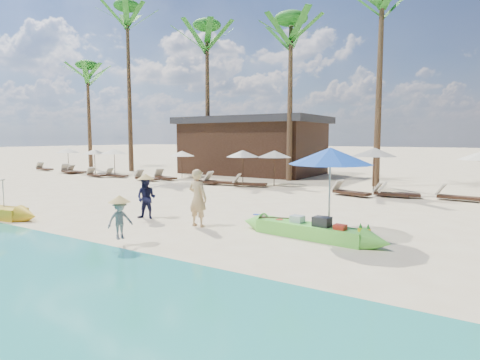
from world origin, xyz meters
The scene contains 34 objects.
ground centered at (0.00, 0.00, 0.00)m, with size 240.00×240.00×0.00m, color beige.
wet_sand_strip centered at (0.00, -5.00, 0.00)m, with size 240.00×4.50×0.01m, color tan.
green_canoe centered at (3.50, 0.99, 0.21)m, with size 4.98×0.98×0.63m.
tourist centered at (0.04, 0.51, 0.89)m, with size 0.65×0.43×1.78m, color tan.
vendor_green centered at (-2.17, 0.52, 0.71)m, with size 0.69×0.54×1.41m, color #131636.
vendor_yellow centered at (-0.22, -2.32, 0.68)m, with size 0.65×0.37×1.00m, color gray.
blue_umbrella centered at (3.90, 1.46, 2.23)m, with size 2.30×2.30×2.47m.
resort_parasol_0 centered at (-21.52, 10.97, 1.72)m, with size 1.85×1.85×1.91m.
lounger_0_left centered at (-24.10, 10.44, 0.21)m, with size 1.86×0.67×0.62m.
lounger_0_right centered at (-19.92, 9.81, 0.22)m, with size 1.98×1.13×0.64m.
resort_parasol_1 centered at (-18.07, 10.85, 1.69)m, with size 1.82×1.82×1.87m.
lounger_1_left centered at (-19.49, 10.20, 0.19)m, with size 1.71×0.57×0.58m.
lounger_1_right centered at (-15.88, 9.17, 0.19)m, with size 1.74×0.70×0.57m.
resort_parasol_2 centered at (-15.78, 10.79, 1.76)m, with size 1.89×1.89×1.95m.
lounger_2_left centered at (-14.40, 9.68, 0.19)m, with size 1.72×0.68×0.57m.
resort_parasol_3 centered at (-10.43, 12.05, 1.66)m, with size 1.79×1.79×1.84m.
lounger_3_left centered at (-11.02, 9.22, 0.21)m, with size 1.86×0.63×0.63m.
lounger_3_right centered at (-10.41, 10.28, 0.21)m, with size 1.93×0.98×0.63m.
resort_parasol_4 centered at (-4.50, 10.48, 1.83)m, with size 1.97×1.97×2.03m.
lounger_4_left centered at (-5.79, 9.88, 0.23)m, with size 2.06×0.85×0.68m.
lounger_4_right centered at (-6.65, 9.69, 0.19)m, with size 1.77×0.74×0.58m.
resort_parasol_5 centered at (-2.88, 11.26, 1.82)m, with size 1.96×1.96×2.01m.
lounger_5_left centered at (-3.85, 9.98, 0.21)m, with size 1.98×1.11×0.64m.
resort_parasol_6 centered at (2.68, 11.32, 2.03)m, with size 2.18×2.18×2.25m.
lounger_6_left centered at (1.99, 9.55, 0.21)m, with size 1.95×1.05×0.63m.
lounger_6_right centered at (4.03, 10.14, 0.21)m, with size 1.89×0.94×0.61m.
lounger_7_left centered at (3.70, 10.16, 0.19)m, with size 1.68×0.62×0.56m.
lounger_7_right centered at (6.40, 10.55, 0.20)m, with size 1.84×0.71×0.61m.
palm_0 centered at (-24.62, 15.48, 8.11)m, with size 2.08×2.08×9.90m.
palm_1 centered at (-17.59, 14.06, 10.82)m, with size 2.08×2.08×13.60m.
palm_2 centered at (-10.45, 15.08, 9.18)m, with size 2.08×2.08×11.33m.
palm_3 centered at (-3.36, 14.27, 8.58)m, with size 2.08×2.08×10.52m.
palm_4 centered at (2.15, 14.01, 9.45)m, with size 2.08×2.08×11.70m.
pavilion_west centered at (-8.00, 17.50, 2.19)m, with size 10.80×6.60×4.30m.
Camera 1 is at (7.64, -9.12, 2.73)m, focal length 30.00 mm.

